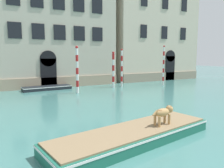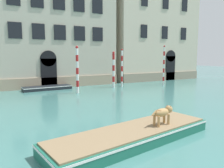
{
  "view_description": "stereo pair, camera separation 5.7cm",
  "coord_description": "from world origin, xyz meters",
  "px_view_note": "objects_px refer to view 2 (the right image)",
  "views": [
    {
      "loc": [
        -4.55,
        0.04,
        3.46
      ],
      "look_at": [
        3.55,
        15.48,
        1.2
      ],
      "focal_mm": 35.0,
      "sensor_mm": 36.0,
      "label": 1
    },
    {
      "loc": [
        -4.5,
        0.02,
        3.46
      ],
      "look_at": [
        3.55,
        15.48,
        1.2
      ],
      "focal_mm": 35.0,
      "sensor_mm": 36.0,
      "label": 2
    }
  ],
  "objects_px": {
    "dog_on_deck": "(163,113)",
    "boat_foreground": "(133,135)",
    "mooring_pole_0": "(164,65)",
    "mooring_pole_1": "(122,68)",
    "mooring_pole_2": "(113,69)",
    "boat_moored_near_palazzo": "(47,88)",
    "mooring_pole_3": "(77,69)"
  },
  "relations": [
    {
      "from": "boat_moored_near_palazzo",
      "to": "mooring_pole_1",
      "type": "xyz_separation_m",
      "value": [
        7.96,
        -1.48,
        1.93
      ]
    },
    {
      "from": "boat_foreground",
      "to": "mooring_pole_1",
      "type": "relative_size",
      "value": 1.8
    },
    {
      "from": "mooring_pole_0",
      "to": "mooring_pole_3",
      "type": "xyz_separation_m",
      "value": [
        -10.83,
        -0.64,
        -0.14
      ]
    },
    {
      "from": "boat_moored_near_palazzo",
      "to": "mooring_pole_0",
      "type": "height_order",
      "value": "mooring_pole_0"
    },
    {
      "from": "boat_moored_near_palazzo",
      "to": "dog_on_deck",
      "type": "bearing_deg",
      "value": -87.58
    },
    {
      "from": "mooring_pole_2",
      "to": "mooring_pole_0",
      "type": "bearing_deg",
      "value": -9.75
    },
    {
      "from": "dog_on_deck",
      "to": "mooring_pole_0",
      "type": "xyz_separation_m",
      "value": [
        11.17,
        12.96,
        1.29
      ]
    },
    {
      "from": "mooring_pole_1",
      "to": "mooring_pole_3",
      "type": "xyz_separation_m",
      "value": [
        -5.83,
        -1.82,
        0.07
      ]
    },
    {
      "from": "dog_on_deck",
      "to": "boat_foreground",
      "type": "bearing_deg",
      "value": 167.04
    },
    {
      "from": "dog_on_deck",
      "to": "mooring_pole_2",
      "type": "bearing_deg",
      "value": 61.53
    },
    {
      "from": "mooring_pole_2",
      "to": "boat_foreground",
      "type": "bearing_deg",
      "value": -114.94
    },
    {
      "from": "dog_on_deck",
      "to": "mooring_pole_1",
      "type": "xyz_separation_m",
      "value": [
        6.16,
        14.14,
        1.08
      ]
    },
    {
      "from": "boat_moored_near_palazzo",
      "to": "mooring_pole_1",
      "type": "relative_size",
      "value": 1.16
    },
    {
      "from": "mooring_pole_0",
      "to": "mooring_pole_1",
      "type": "distance_m",
      "value": 5.14
    },
    {
      "from": "boat_moored_near_palazzo",
      "to": "boat_foreground",
      "type": "bearing_deg",
      "value": -92.84
    },
    {
      "from": "mooring_pole_2",
      "to": "mooring_pole_3",
      "type": "xyz_separation_m",
      "value": [
        -4.68,
        -1.7,
        0.22
      ]
    },
    {
      "from": "mooring_pole_1",
      "to": "mooring_pole_2",
      "type": "relative_size",
      "value": 1.08
    },
    {
      "from": "dog_on_deck",
      "to": "mooring_pole_3",
      "type": "relative_size",
      "value": 0.28
    },
    {
      "from": "dog_on_deck",
      "to": "boat_moored_near_palazzo",
      "type": "height_order",
      "value": "dog_on_deck"
    },
    {
      "from": "mooring_pole_0",
      "to": "mooring_pole_2",
      "type": "relative_size",
      "value": 1.19
    },
    {
      "from": "boat_moored_near_palazzo",
      "to": "mooring_pole_2",
      "type": "xyz_separation_m",
      "value": [
        6.82,
        -1.6,
        1.77
      ]
    },
    {
      "from": "mooring_pole_2",
      "to": "mooring_pole_3",
      "type": "bearing_deg",
      "value": -160.09
    },
    {
      "from": "boat_foreground",
      "to": "boat_moored_near_palazzo",
      "type": "xyz_separation_m",
      "value": [
        -0.35,
        15.51,
        -0.08
      ]
    },
    {
      "from": "mooring_pole_2",
      "to": "dog_on_deck",
      "type": "bearing_deg",
      "value": -109.72
    },
    {
      "from": "mooring_pole_1",
      "to": "mooring_pole_2",
      "type": "bearing_deg",
      "value": -173.65
    },
    {
      "from": "mooring_pole_1",
      "to": "mooring_pole_2",
      "type": "distance_m",
      "value": 1.16
    },
    {
      "from": "mooring_pole_0",
      "to": "mooring_pole_1",
      "type": "height_order",
      "value": "mooring_pole_0"
    },
    {
      "from": "boat_foreground",
      "to": "mooring_pole_2",
      "type": "bearing_deg",
      "value": 55.44
    },
    {
      "from": "boat_moored_near_palazzo",
      "to": "mooring_pole_2",
      "type": "bearing_deg",
      "value": -17.37
    },
    {
      "from": "dog_on_deck",
      "to": "mooring_pole_1",
      "type": "relative_size",
      "value": 0.28
    },
    {
      "from": "mooring_pole_1",
      "to": "mooring_pole_3",
      "type": "relative_size",
      "value": 0.97
    },
    {
      "from": "boat_moored_near_palazzo",
      "to": "mooring_pole_1",
      "type": "distance_m",
      "value": 8.32
    }
  ]
}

